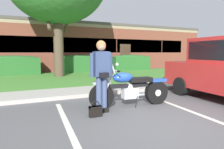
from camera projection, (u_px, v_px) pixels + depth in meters
ground_plane at (170, 119)px, 4.53m from camera, size 140.00×140.00×0.00m
curb_strip at (110, 93)px, 7.16m from camera, size 60.00×0.20×0.12m
concrete_walk at (101, 89)px, 7.93m from camera, size 60.00×1.50×0.08m
grass_lawn at (72, 78)px, 11.52m from camera, size 60.00×6.53×0.06m
stall_stripe_0 at (70, 132)px, 3.79m from camera, size 0.57×4.39×0.01m
stall_stripe_1 at (192, 112)px, 5.08m from camera, size 0.57×4.39×0.01m
motorcycle at (133, 88)px, 5.60m from camera, size 2.24×0.82×1.26m
rider_person at (102, 71)px, 5.00m from camera, size 0.57×0.31×1.70m
handbag at (95, 110)px, 4.68m from camera, size 0.28×0.13×0.36m
hedge_center_left at (12, 65)px, 12.94m from camera, size 3.29×0.90×1.24m
hedge_center_right at (79, 63)px, 14.79m from camera, size 2.73×0.90×1.24m
hedge_right at (131, 62)px, 16.64m from camera, size 3.10×0.90×1.24m
brick_building at (49, 47)px, 19.22m from camera, size 27.35×9.33×3.77m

